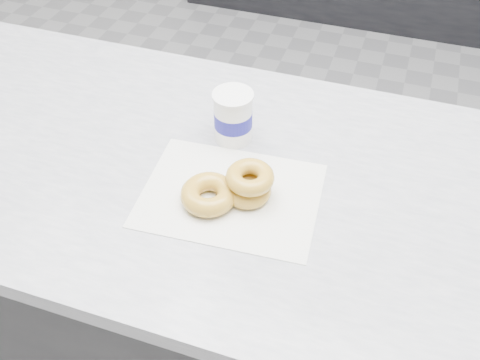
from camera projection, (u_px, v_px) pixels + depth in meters
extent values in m
plane|color=#959598|center=(298.00, 241.00, 2.11)|extent=(5.00, 5.00, 0.00)
cube|color=#333335|center=(255.00, 307.00, 1.40)|extent=(3.00, 0.70, 0.86)
cube|color=#B9B9BE|center=(260.00, 186.00, 1.08)|extent=(3.06, 0.76, 0.04)
cube|color=silver|center=(231.00, 195.00, 1.04)|extent=(0.36, 0.28, 0.00)
torus|color=gold|center=(209.00, 194.00, 1.01)|extent=(0.13, 0.13, 0.04)
torus|color=gold|center=(247.00, 190.00, 1.02)|extent=(0.09, 0.09, 0.03)
torus|color=gold|center=(250.00, 177.00, 1.00)|extent=(0.13, 0.13, 0.03)
cylinder|color=white|center=(233.00, 117.00, 1.12)|extent=(0.10, 0.10, 0.12)
cylinder|color=white|center=(233.00, 95.00, 1.08)|extent=(0.09, 0.09, 0.01)
cylinder|color=navy|center=(233.00, 119.00, 1.12)|extent=(0.11, 0.11, 0.04)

